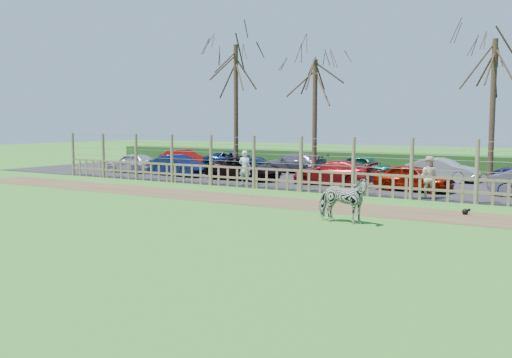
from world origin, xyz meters
The scene contains 22 objects.
ground centered at (0.00, 0.00, 0.00)m, with size 120.00×120.00×0.00m, color #509F41.
dirt_strip centered at (0.00, 4.50, 0.01)m, with size 34.00×2.80×0.01m, color brown.
asphalt centered at (0.00, 14.50, 0.02)m, with size 44.00×13.00×0.04m, color #232326.
hedge centered at (0.00, 21.50, 0.55)m, with size 46.00×2.00×1.10m, color #1E4716.
fence centered at (0.00, 8.00, 0.80)m, with size 30.16×0.16×2.50m.
tree_left centered at (-6.50, 12.50, 5.62)m, with size 4.80×4.80×7.88m.
tree_mid centered at (-2.00, 13.50, 4.87)m, with size 4.80×4.80×6.83m.
tree_right centered at (7.00, 14.00, 5.24)m, with size 4.80×4.80×7.35m.
zebra centered at (4.77, 1.51, 0.74)m, with size 0.79×1.74×1.47m, color gray.
visitor_a centered at (-3.36, 8.54, 0.90)m, with size 0.63×0.41×1.72m, color silver.
visitor_b centered at (5.55, 8.45, 0.90)m, with size 0.84×0.65×1.72m, color beige.
crow centered at (7.70, 5.18, 0.11)m, with size 0.28×0.21×0.23m.
car_0 centered at (-13.23, 11.08, 0.64)m, with size 1.42×3.52×1.20m, color #AFAFC1.
car_1 centered at (-9.39, 10.82, 0.64)m, with size 1.27×3.64×1.20m, color #0E1743.
car_2 centered at (-4.91, 10.86, 0.64)m, with size 1.99×4.32×1.20m, color black.
car_3 centered at (0.19, 11.13, 0.64)m, with size 1.68×4.13×1.20m, color maroon.
car_4 centered at (4.33, 10.61, 0.64)m, with size 1.42×3.52×1.20m, color maroon.
car_7 centered at (-13.14, 15.99, 0.64)m, with size 1.27×3.64×1.20m, color #930A08.
car_8 centered at (-9.07, 16.35, 0.64)m, with size 1.99×4.32×1.20m, color #0D1E43.
car_9 centered at (-4.65, 16.14, 0.64)m, with size 1.68×4.13×1.20m, color slate.
car_10 centered at (0.03, 15.99, 0.64)m, with size 1.42×3.52×1.20m, color #105538.
car_11 centered at (4.40, 15.68, 0.64)m, with size 1.27×3.64×1.20m, color #ACBCBD.
Camera 1 is at (11.65, -14.81, 3.14)m, focal length 40.00 mm.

